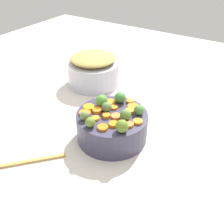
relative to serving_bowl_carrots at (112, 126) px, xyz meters
The scene contains 29 objects.
tabletop 0.08m from the serving_bowl_carrots, 96.08° to the left, with size 2.40×2.40×0.02m, color beige.
serving_bowl_carrots is the anchor object (origin of this frame).
metal_pot 0.41m from the serving_bowl_carrots, 44.79° to the left, with size 0.24×0.24×0.11m, color #B8B7C3.
stuffing_mound 0.42m from the serving_bowl_carrots, 44.79° to the left, with size 0.20×0.20×0.04m, color tan.
carrot_slice_0 0.09m from the serving_bowl_carrots, 38.09° to the left, with size 0.04×0.04×0.01m, color orange.
carrot_slice_1 0.08m from the serving_bowl_carrots, 45.22° to the right, with size 0.03×0.03×0.01m, color orange.
carrot_slice_2 0.10m from the serving_bowl_carrots, 105.62° to the right, with size 0.03×0.03×0.01m, color orange.
carrot_slice_3 0.10m from the serving_bowl_carrots, 26.02° to the right, with size 0.04×0.04×0.01m, color orange.
carrot_slice_4 0.10m from the serving_bowl_carrots, 121.16° to the left, with size 0.04×0.04×0.01m, color orange.
carrot_slice_5 0.06m from the serving_bowl_carrots, 161.95° to the left, with size 0.03×0.03×0.01m, color orange.
carrot_slice_6 0.06m from the serving_bowl_carrots, 108.30° to the right, with size 0.03×0.03×0.01m, color orange.
carrot_slice_7 0.06m from the serving_bowl_carrots, 23.12° to the left, with size 0.03×0.03×0.01m, color orange.
carrot_slice_8 0.08m from the serving_bowl_carrots, 149.15° to the left, with size 0.03×0.03×0.01m, color orange.
carrot_slice_9 0.08m from the serving_bowl_carrots, 102.41° to the left, with size 0.03×0.03×0.01m, color orange.
carrot_slice_10 0.10m from the serving_bowl_carrots, 98.02° to the left, with size 0.04×0.04×0.01m, color orange.
carrot_slice_11 0.11m from the serving_bowl_carrots, 86.22° to the right, with size 0.03×0.03×0.01m, color orange.
carrot_slice_12 0.10m from the serving_bowl_carrots, 167.72° to the right, with size 0.03×0.03×0.01m, color orange.
carrot_slice_13 0.11m from the serving_bowl_carrots, ahead, with size 0.03×0.03×0.01m, color orange.
carrot_slice_14 0.11m from the serving_bowl_carrots, 54.95° to the left, with size 0.03×0.03×0.01m, color orange.
carrot_slice_15 0.08m from the serving_bowl_carrots, 142.18° to the right, with size 0.03×0.03×0.01m, color orange.
brussels_sprout_0 0.12m from the serving_bowl_carrots, 129.03° to the right, with size 0.04×0.04×0.04m, color #5B7624.
brussels_sprout_1 0.11m from the serving_bowl_carrots, 166.95° to the left, with size 0.03×0.03×0.03m, color olive.
brussels_sprout_2 0.11m from the serving_bowl_carrots, 12.28° to the left, with size 0.04×0.04×0.04m, color #468941.
brussels_sprout_3 0.11m from the serving_bowl_carrots, 142.06° to the left, with size 0.03×0.03×0.03m, color #607641.
brussels_sprout_4 0.07m from the serving_bowl_carrots, 77.58° to the left, with size 0.03×0.03×0.03m, color #547241.
brussels_sprout_5 0.09m from the serving_bowl_carrots, 66.16° to the left, with size 0.04×0.04×0.04m, color #4B8834.
brussels_sprout_6 0.08m from the serving_bowl_carrots, 89.31° to the right, with size 0.04×0.04×0.04m, color #517932.
brussels_sprout_7 0.11m from the serving_bowl_carrots, 56.00° to the right, with size 0.03×0.03×0.03m, color #4A803C.
wooden_spoon 0.36m from the serving_bowl_carrots, 145.84° to the left, with size 0.22×0.20×0.01m.
Camera 1 is at (-0.59, -0.44, 0.61)m, focal length 42.18 mm.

